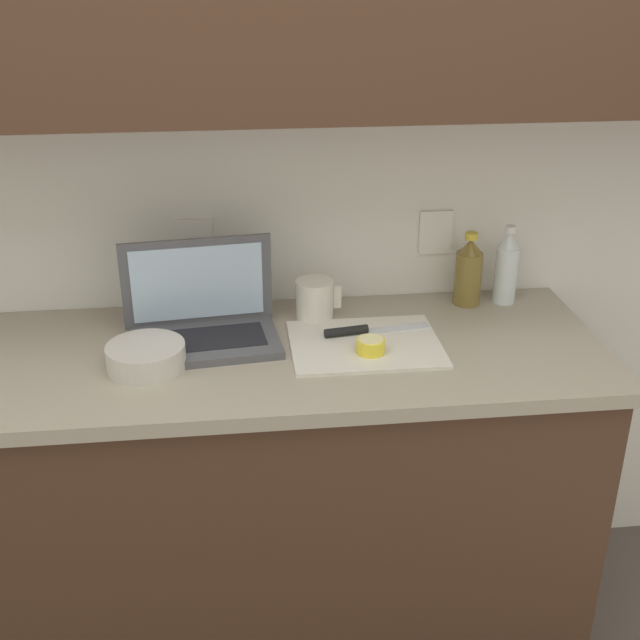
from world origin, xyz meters
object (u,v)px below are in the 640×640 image
cutting_board (365,344)px  laptop (201,318)px  bottle_oil_tall (507,268)px  measuring_cup (315,300)px  knife (359,330)px  bowl_white (146,357)px  bottle_green_soda (468,272)px  lemon_half_cut (371,346)px

cutting_board → laptop: bearing=167.9°
bottle_oil_tall → measuring_cup: bearing=-174.4°
knife → bowl_white: (-0.51, -0.11, 0.01)m
knife → bowl_white: 0.52m
laptop → bottle_oil_tall: bearing=3.8°
bottle_green_soda → knife: bearing=-151.9°
laptop → measuring_cup: 0.30m
laptop → bottle_oil_tall: (0.81, 0.14, 0.04)m
knife → lemon_half_cut: lemon_half_cut is taller
measuring_cup → bowl_white: size_ratio=0.65×
lemon_half_cut → bottle_green_soda: (0.31, 0.28, 0.06)m
knife → bowl_white: bowl_white is taller
bottle_oil_tall → knife: bearing=-158.0°
cutting_board → bottle_oil_tall: bearing=28.2°
laptop → cutting_board: laptop is taller
lemon_half_cut → bottle_green_soda: size_ratio=0.34×
cutting_board → measuring_cup: bearing=120.8°
cutting_board → knife: bearing=97.2°
knife → lemon_half_cut: (0.01, -0.10, 0.01)m
knife → measuring_cup: bearing=120.1°
lemon_half_cut → knife: bearing=95.7°
knife → bottle_green_soda: (0.32, 0.17, 0.07)m
laptop → bottle_green_soda: bearing=5.2°
knife → lemon_half_cut: bearing=-93.0°
bottle_oil_tall → measuring_cup: size_ratio=1.83×
cutting_board → bottle_green_soda: size_ratio=1.80×
cutting_board → bottle_oil_tall: bottle_oil_tall is taller
bottle_oil_tall → bowl_white: bottle_oil_tall is taller
knife → lemon_half_cut: 0.11m
bottle_green_soda → bottle_oil_tall: size_ratio=0.93×
knife → bowl_white: bearing=-176.9°
bowl_white → bottle_oil_tall: bearing=16.6°
knife → cutting_board: bearing=-91.4°
laptop → knife: bearing=-10.7°
measuring_cup → bowl_white: bearing=-151.2°
knife → bottle_green_soda: 0.37m
lemon_half_cut → laptop: bearing=161.1°
laptop → measuring_cup: laptop is taller
measuring_cup → laptop: bearing=-162.7°
knife → measuring_cup: (-0.10, 0.12, 0.04)m
lemon_half_cut → measuring_cup: measuring_cup is taller
cutting_board → knife: 0.05m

